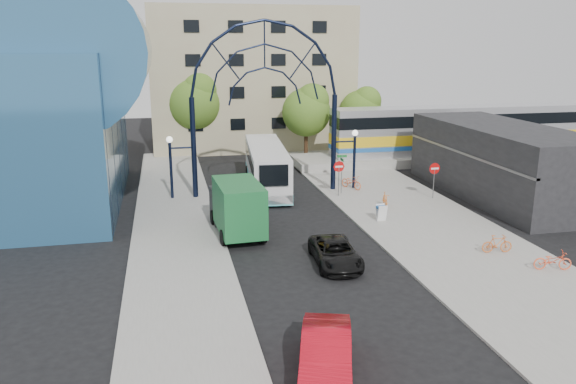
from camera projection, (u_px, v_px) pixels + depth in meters
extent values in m
plane|color=black|center=(318.00, 267.00, 27.11)|extent=(120.00, 120.00, 0.00)
cube|color=gray|center=(432.00, 229.00, 32.54)|extent=(8.00, 56.00, 0.12)
cube|color=gray|center=(177.00, 236.00, 31.40)|extent=(5.00, 50.00, 0.12)
cylinder|color=black|center=(194.00, 149.00, 38.39)|extent=(0.36, 0.36, 7.00)
cylinder|color=black|center=(334.00, 143.00, 40.48)|extent=(0.36, 0.36, 7.00)
cylinder|color=black|center=(171.00, 171.00, 38.44)|extent=(0.20, 0.20, 4.00)
cylinder|color=black|center=(354.00, 163.00, 41.19)|extent=(0.20, 0.20, 4.00)
sphere|color=white|center=(169.00, 140.00, 37.87)|extent=(0.44, 0.44, 0.44)
sphere|color=white|center=(355.00, 133.00, 40.63)|extent=(0.44, 0.44, 0.44)
cylinder|color=slate|center=(339.00, 181.00, 39.13)|extent=(0.06, 0.06, 2.20)
cylinder|color=red|center=(339.00, 167.00, 38.87)|extent=(0.80, 0.04, 0.80)
cube|color=white|center=(339.00, 167.00, 38.85)|extent=(0.55, 0.02, 0.12)
cylinder|color=slate|center=(434.00, 183.00, 38.54)|extent=(0.06, 0.06, 2.20)
cylinder|color=red|center=(435.00, 168.00, 38.28)|extent=(0.76, 0.04, 0.76)
cube|color=white|center=(435.00, 169.00, 38.25)|extent=(0.55, 0.02, 0.12)
cylinder|color=slate|center=(342.00, 174.00, 39.70)|extent=(0.05, 0.05, 2.80)
cube|color=#146626|center=(342.00, 156.00, 39.37)|extent=(0.70, 0.03, 0.18)
cube|color=#146626|center=(342.00, 160.00, 39.43)|extent=(0.03, 0.70, 0.18)
cube|color=white|center=(382.00, 213.00, 33.60)|extent=(0.55, 0.26, 0.99)
cube|color=white|center=(380.00, 212.00, 33.93)|extent=(0.55, 0.26, 0.99)
cube|color=#1E59A5|center=(381.00, 207.00, 33.68)|extent=(0.55, 0.42, 0.14)
cube|color=#2D608B|center=(5.00, 131.00, 36.44)|extent=(14.00, 18.00, 10.00)
cylinder|color=#2D608B|center=(79.00, 51.00, 36.21)|extent=(9.00, 16.00, 9.00)
cube|color=black|center=(501.00, 161.00, 39.25)|extent=(6.00, 16.00, 5.00)
cube|color=tan|center=(248.00, 78.00, 58.78)|extent=(20.00, 12.00, 14.00)
cube|color=gray|center=(463.00, 156.00, 51.95)|extent=(32.00, 5.00, 0.80)
cube|color=#B7B7BC|center=(465.00, 129.00, 51.31)|extent=(25.00, 3.00, 4.20)
cube|color=gold|center=(464.00, 136.00, 51.47)|extent=(25.10, 3.05, 0.90)
cube|color=black|center=(466.00, 118.00, 51.06)|extent=(25.05, 3.05, 1.00)
cube|color=#1E59A5|center=(464.00, 143.00, 51.65)|extent=(25.10, 3.05, 0.35)
cylinder|color=#382314|center=(306.00, 145.00, 52.58)|extent=(0.36, 0.36, 2.52)
sphere|color=#2E5C18|center=(306.00, 112.00, 51.80)|extent=(4.48, 4.48, 4.48)
sphere|color=#2E5C18|center=(312.00, 100.00, 51.33)|extent=(3.08, 3.08, 3.08)
cylinder|color=#382314|center=(196.00, 140.00, 54.23)|extent=(0.36, 0.36, 2.88)
sphere|color=#2E5C18|center=(194.00, 104.00, 53.33)|extent=(5.12, 5.12, 5.12)
sphere|color=#2E5C18|center=(199.00, 90.00, 52.82)|extent=(3.52, 3.52, 3.52)
cylinder|color=#382314|center=(359.00, 140.00, 55.75)|extent=(0.36, 0.36, 2.34)
sphere|color=#2E5C18|center=(360.00, 111.00, 55.02)|extent=(4.16, 4.16, 4.16)
sphere|color=#2E5C18|center=(367.00, 101.00, 54.57)|extent=(2.86, 2.86, 2.86)
cube|color=silver|center=(266.00, 165.00, 41.69)|extent=(3.61, 11.58, 2.87)
cube|color=#63D8DE|center=(267.00, 181.00, 41.99)|extent=(3.64, 11.58, 0.69)
cube|color=black|center=(266.00, 157.00, 41.54)|extent=(3.64, 11.36, 0.89)
cube|color=black|center=(274.00, 175.00, 36.02)|extent=(1.87, 0.32, 1.39)
cube|color=black|center=(261.00, 153.00, 47.14)|extent=(2.38, 0.41, 1.58)
cylinder|color=black|center=(248.00, 172.00, 45.25)|extent=(0.37, 0.97, 0.95)
cylinder|color=black|center=(278.00, 171.00, 45.54)|extent=(0.37, 0.97, 0.95)
cylinder|color=black|center=(254.00, 197.00, 37.82)|extent=(0.37, 0.97, 0.95)
cylinder|color=black|center=(290.00, 196.00, 38.11)|extent=(0.37, 0.97, 0.95)
cube|color=black|center=(230.00, 206.00, 33.67)|extent=(2.32, 2.41, 2.10)
cube|color=black|center=(227.00, 194.00, 34.63)|extent=(1.91, 0.20, 0.95)
cube|color=#19622F|center=(239.00, 206.00, 30.81)|extent=(2.53, 4.51, 2.67)
cylinder|color=black|center=(213.00, 218.00, 33.27)|extent=(0.30, 0.93, 0.92)
cylinder|color=black|center=(249.00, 215.00, 33.84)|extent=(0.30, 0.93, 0.92)
cylinder|color=black|center=(223.00, 238.00, 29.80)|extent=(0.30, 0.93, 0.92)
cylinder|color=black|center=(263.00, 235.00, 30.38)|extent=(0.30, 0.93, 0.92)
imported|color=black|center=(335.00, 253.00, 27.30)|extent=(2.33, 4.56, 1.23)
imported|color=#B90B19|center=(326.00, 355.00, 18.07)|extent=(2.89, 4.88, 1.52)
imported|color=#E35E2D|center=(351.00, 182.00, 41.26)|extent=(1.48, 2.00, 1.00)
imported|color=orange|center=(385.00, 200.00, 36.72)|extent=(0.73, 1.57, 0.91)
imported|color=#F45830|center=(553.00, 260.00, 26.40)|extent=(1.87, 1.03, 0.93)
imported|color=#CD6129|center=(497.00, 244.00, 28.58)|extent=(1.62, 0.66, 0.95)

